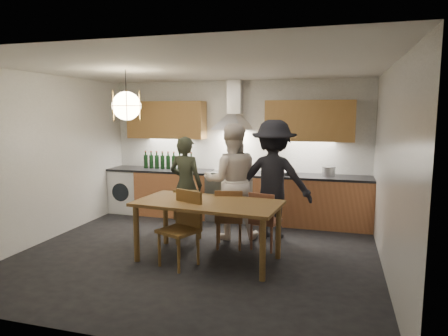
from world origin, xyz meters
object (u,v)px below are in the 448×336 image
(wine_bottles, at_px, (168,160))
(chair_front, at_px, (183,223))
(dining_table, at_px, (208,208))
(chair_back_left, at_px, (188,212))
(person_left, at_px, (186,185))
(mixing_bowl, at_px, (288,173))
(stock_pot, at_px, (328,172))
(person_mid, at_px, (231,181))
(person_right, at_px, (273,180))

(wine_bottles, bearing_deg, chair_front, -61.97)
(dining_table, height_order, chair_back_left, chair_back_left)
(chair_front, distance_m, person_left, 1.48)
(dining_table, height_order, chair_front, chair_front)
(chair_back_left, height_order, mixing_bowl, mixing_bowl)
(person_left, relative_size, stock_pot, 7.13)
(dining_table, xyz_separation_m, stock_pot, (1.51, 2.16, 0.26))
(person_mid, relative_size, person_right, 0.97)
(chair_front, relative_size, person_left, 0.61)
(wine_bottles, bearing_deg, mixing_bowl, -2.04)
(dining_table, distance_m, person_mid, 1.08)
(dining_table, xyz_separation_m, wine_bottles, (-1.55, 2.18, 0.35))
(person_mid, bearing_deg, chair_front, 58.99)
(person_right, relative_size, wine_bottles, 1.80)
(chair_back_left, distance_m, mixing_bowl, 2.07)
(dining_table, distance_m, stock_pot, 2.65)
(person_right, xyz_separation_m, wine_bottles, (-2.23, 0.94, 0.12))
(person_left, xyz_separation_m, wine_bottles, (-0.77, 1.03, 0.26))
(dining_table, distance_m, mixing_bowl, 2.26)
(person_mid, relative_size, wine_bottles, 1.75)
(person_left, xyz_separation_m, person_right, (1.46, 0.09, 0.14))
(person_mid, bearing_deg, stock_pot, -160.69)
(chair_back_left, distance_m, wine_bottles, 1.98)
(dining_table, bearing_deg, person_left, 128.84)
(person_left, bearing_deg, chair_back_left, 121.85)
(dining_table, xyz_separation_m, chair_front, (-0.27, -0.22, -0.16))
(chair_front, height_order, person_mid, person_mid)
(chair_front, distance_m, person_mid, 1.37)
(person_mid, bearing_deg, dining_table, 70.41)
(dining_table, height_order, person_mid, person_mid)
(mixing_bowl, bearing_deg, chair_front, -115.25)
(stock_pot, bearing_deg, wine_bottles, 179.62)
(chair_back_left, xyz_separation_m, chair_front, (0.25, -0.80, 0.07))
(chair_back_left, bearing_deg, chair_front, 97.23)
(person_left, distance_m, mixing_bowl, 1.85)
(chair_back_left, relative_size, mixing_bowl, 3.23)
(chair_front, bearing_deg, mixing_bowl, 87.69)
(person_right, bearing_deg, chair_front, 57.69)
(chair_front, height_order, person_left, person_left)
(person_right, bearing_deg, wine_bottles, -21.80)
(mixing_bowl, xyz_separation_m, wine_bottles, (-2.37, 0.08, 0.14))
(person_right, relative_size, stock_pot, 8.36)
(dining_table, relative_size, person_mid, 1.09)
(chair_front, height_order, stock_pot, stock_pot)
(chair_back_left, height_order, chair_front, chair_front)
(person_right, bearing_deg, mixing_bowl, -97.91)
(chair_back_left, bearing_deg, mixing_bowl, -142.01)
(chair_back_left, relative_size, chair_front, 0.87)
(chair_back_left, xyz_separation_m, mixing_bowl, (1.34, 1.51, 0.44))
(chair_front, bearing_deg, person_mid, 99.21)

